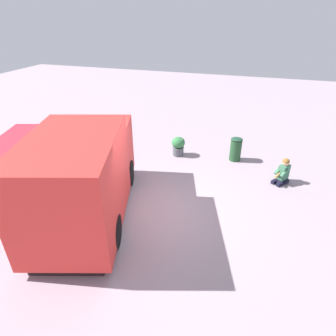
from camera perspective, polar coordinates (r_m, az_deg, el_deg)
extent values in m
plane|color=#A08D99|center=(8.14, -2.84, -8.37)|extent=(40.00, 40.00, 0.00)
cube|color=red|center=(7.06, -17.90, -2.96)|extent=(3.74, 2.91, 2.29)
cube|color=red|center=(9.15, -13.65, 3.59)|extent=(1.92, 2.28, 1.83)
cube|color=#242721|center=(9.63, -13.00, 7.06)|extent=(0.51, 1.56, 0.69)
cube|color=black|center=(7.37, -25.65, -1.88)|extent=(1.73, 0.56, 0.80)
cube|color=red|center=(7.11, -29.41, 4.88)|extent=(2.06, 1.16, 0.03)
cube|color=black|center=(8.30, -15.25, -7.77)|extent=(4.74, 2.87, 0.22)
cylinder|color=black|center=(9.14, -7.86, -0.99)|extent=(0.84, 0.45, 0.81)
cylinder|color=black|center=(9.57, -18.65, -0.92)|extent=(0.84, 0.45, 0.81)
cylinder|color=black|center=(6.94, -10.76, -12.43)|extent=(0.84, 0.45, 0.81)
cylinder|color=black|center=(7.49, -24.76, -11.47)|extent=(0.84, 0.45, 0.81)
ellipsoid|color=black|center=(10.06, 21.93, -2.27)|extent=(0.68, 0.66, 0.13)
cube|color=black|center=(9.95, 20.81, -2.43)|extent=(0.36, 0.30, 0.11)
cube|color=black|center=(9.87, 21.75, -2.91)|extent=(0.36, 0.30, 0.11)
cube|color=#3C7355|center=(9.91, 22.25, -0.73)|extent=(0.41, 0.38, 0.49)
sphere|color=beige|center=(9.76, 22.63, 1.05)|extent=(0.22, 0.22, 0.22)
sphere|color=olive|center=(9.75, 22.66, 1.19)|extent=(0.22, 0.22, 0.22)
cube|color=#3C7355|center=(9.82, 21.37, -0.40)|extent=(0.33, 0.27, 0.27)
cube|color=#3C7355|center=(9.73, 22.38, -0.89)|extent=(0.33, 0.27, 0.27)
cylinder|color=tan|center=(9.68, 21.24, -1.30)|extent=(0.40, 0.23, 0.07)
cube|color=red|center=(9.67, 21.25, -1.23)|extent=(0.33, 0.17, 0.02)
cylinder|color=#4D535A|center=(11.05, 2.07, 3.44)|extent=(0.42, 0.42, 0.34)
torus|color=#4D575F|center=(10.98, 2.08, 4.16)|extent=(0.45, 0.45, 0.04)
ellipsoid|color=#357B44|center=(10.90, 2.10, 5.14)|extent=(0.51, 0.51, 0.43)
sphere|color=white|center=(10.89, 3.13, 5.56)|extent=(0.06, 0.06, 0.06)
sphere|color=white|center=(10.75, 2.72, 5.58)|extent=(0.07, 0.07, 0.07)
sphere|color=white|center=(10.77, 2.81, 5.55)|extent=(0.06, 0.06, 0.06)
sphere|color=white|center=(10.76, 2.92, 5.21)|extent=(0.06, 0.06, 0.06)
cylinder|color=#224B2A|center=(10.86, 13.44, 3.51)|extent=(0.41, 0.41, 0.81)
ellipsoid|color=#1E432E|center=(10.69, 13.70, 5.64)|extent=(0.42, 0.42, 0.09)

